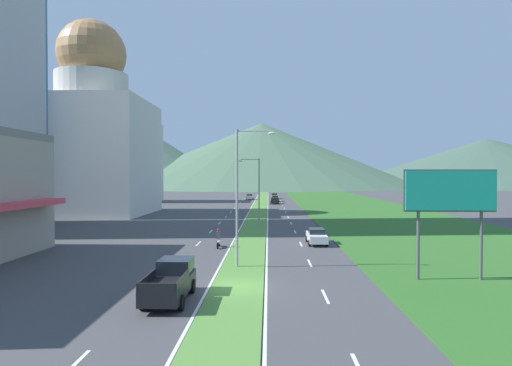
{
  "coord_description": "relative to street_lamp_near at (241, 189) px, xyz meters",
  "views": [
    {
      "loc": [
        1.89,
        -25.81,
        6.85
      ],
      "look_at": [
        -0.35,
        50.52,
        5.43
      ],
      "focal_mm": 30.01,
      "sensor_mm": 36.0,
      "label": 1
    }
  ],
  "objects": [
    {
      "name": "lane_dash_left_5",
      "position": [
        -4.95,
        19.87,
        -5.84
      ],
      "size": [
        0.16,
        2.8,
        0.01
      ],
      "primitive_type": "cube",
      "color": "silver",
      "rests_on": "ground_plane"
    },
    {
      "name": "lane_dash_right_7",
      "position": [
        5.25,
        38.13,
        -5.84
      ],
      "size": [
        0.16,
        2.8,
        0.01
      ],
      "primitive_type": "cube",
      "color": "silver",
      "rests_on": "ground_plane"
    },
    {
      "name": "car_3",
      "position": [
        -3.24,
        87.76,
        -5.05
      ],
      "size": [
        2.0,
        4.29,
        1.57
      ],
      "rotation": [
        0.0,
        0.0,
        1.57
      ],
      "color": "#B2B2B7",
      "rests_on": "ground_plane"
    },
    {
      "name": "lane_dash_right_5",
      "position": [
        5.25,
        19.87,
        -5.84
      ],
      "size": [
        0.16,
        2.8,
        0.01
      ],
      "primitive_type": "cube",
      "color": "silver",
      "rests_on": "ground_plane"
    },
    {
      "name": "lane_dash_right_15",
      "position": [
        5.25,
        111.14,
        -5.84
      ],
      "size": [
        0.16,
        2.8,
        0.01
      ],
      "primitive_type": "cube",
      "color": "silver",
      "rests_on": "ground_plane"
    },
    {
      "name": "hill_far_right",
      "position": [
        140.02,
        244.02,
        9.16
      ],
      "size": [
        187.85,
        187.85,
        30.01
      ],
      "primitive_type": "cone",
      "color": "#3D5647",
      "rests_on": "ground_plane"
    },
    {
      "name": "car_4",
      "position": [
        3.51,
        69.95,
        -5.09
      ],
      "size": [
        1.99,
        4.34,
        1.46
      ],
      "rotation": [
        0.0,
        0.0,
        -1.57
      ],
      "color": "black",
      "rests_on": "ground_plane"
    },
    {
      "name": "lane_dash_left_4",
      "position": [
        -4.95,
        10.75,
        -5.84
      ],
      "size": [
        0.16,
        2.8,
        0.01
      ],
      "primitive_type": "cube",
      "color": "silver",
      "rests_on": "ground_plane"
    },
    {
      "name": "grass_median",
      "position": [
        0.15,
        54.24,
        -5.82
      ],
      "size": [
        3.2,
        240.0,
        0.06
      ],
      "primitive_type": "cube",
      "color": "#518438",
      "rests_on": "ground_plane"
    },
    {
      "name": "lane_dash_left_11",
      "position": [
        -4.95,
        74.63,
        -5.84
      ],
      "size": [
        0.16,
        2.8,
        0.01
      ],
      "primitive_type": "cube",
      "color": "silver",
      "rests_on": "ground_plane"
    },
    {
      "name": "lane_dash_right_2",
      "position": [
        5.25,
        -7.51,
        -5.84
      ],
      "size": [
        0.16,
        2.8,
        0.01
      ],
      "primitive_type": "cube",
      "color": "silver",
      "rests_on": "ground_plane"
    },
    {
      "name": "lane_dash_right_12",
      "position": [
        5.25,
        83.76,
        -5.84
      ],
      "size": [
        0.16,
        2.8,
        0.01
      ],
      "primitive_type": "cube",
      "color": "silver",
      "rests_on": "ground_plane"
    },
    {
      "name": "lane_dash_right_10",
      "position": [
        5.25,
        65.51,
        -5.84
      ],
      "size": [
        0.16,
        2.8,
        0.01
      ],
      "primitive_type": "cube",
      "color": "silver",
      "rests_on": "ground_plane"
    },
    {
      "name": "pickup_truck_0",
      "position": [
        -3.34,
        -8.27,
        -4.86
      ],
      "size": [
        2.18,
        5.4,
        2.0
      ],
      "rotation": [
        0.0,
        0.0,
        1.57
      ],
      "color": "black",
      "rests_on": "ground_plane"
    },
    {
      "name": "lane_dash_left_8",
      "position": [
        -4.95,
        47.25,
        -5.84
      ],
      "size": [
        0.16,
        2.8,
        0.01
      ],
      "primitive_type": "cube",
      "color": "silver",
      "rests_on": "ground_plane"
    },
    {
      "name": "lane_dash_left_14",
      "position": [
        -4.95,
        102.01,
        -5.84
      ],
      "size": [
        0.16,
        2.8,
        0.01
      ],
      "primitive_type": "cube",
      "color": "silver",
      "rests_on": "ground_plane"
    },
    {
      "name": "billboard_roadside",
      "position": [
        13.8,
        -3.62,
        -0.33
      ],
      "size": [
        5.97,
        0.28,
        7.22
      ],
      "color": "#4C4C51",
      "rests_on": "ground_plane"
    },
    {
      "name": "lane_dash_right_8",
      "position": [
        5.25,
        47.25,
        -5.84
      ],
      "size": [
        0.16,
        2.8,
        0.01
      ],
      "primitive_type": "cube",
      "color": "silver",
      "rests_on": "ground_plane"
    },
    {
      "name": "lane_dash_left_2",
      "position": [
        -4.95,
        -7.51,
        -5.84
      ],
      "size": [
        0.16,
        2.8,
        0.01
      ],
      "primitive_type": "cube",
      "color": "silver",
      "rests_on": "ground_plane"
    },
    {
      "name": "lane_dash_left_15",
      "position": [
        -4.95,
        111.14,
        -5.84
      ],
      "size": [
        0.16,
        2.8,
        0.01
      ],
      "primitive_type": "cube",
      "color": "silver",
      "rests_on": "ground_plane"
    },
    {
      "name": "edge_line_median_right",
      "position": [
        1.9,
        54.24,
        -5.84
      ],
      "size": [
        0.16,
        240.0,
        0.01
      ],
      "primitive_type": "cube",
      "color": "silver",
      "rests_on": "ground_plane"
    },
    {
      "name": "lane_dash_right_4",
      "position": [
        5.25,
        10.75,
        -5.84
      ],
      "size": [
        0.16,
        2.8,
        0.01
      ],
      "primitive_type": "cube",
      "color": "silver",
      "rests_on": "ground_plane"
    },
    {
      "name": "street_lamp_near",
      "position": [
        0.0,
        0.0,
        0.0
      ],
      "size": [
        2.96,
        0.43,
        10.26
      ],
      "color": "#99999E",
      "rests_on": "ground_plane"
    },
    {
      "name": "edge_line_median_left",
      "position": [
        -1.6,
        54.24,
        -5.84
      ],
      "size": [
        0.16,
        240.0,
        0.01
      ],
      "primitive_type": "cube",
      "color": "silver",
      "rests_on": "ground_plane"
    },
    {
      "name": "street_lamp_mid",
      "position": [
        0.45,
        26.41,
        -0.59
      ],
      "size": [
        2.88,
        0.45,
        9.13
      ],
      "color": "#99999E",
      "rests_on": "ground_plane"
    },
    {
      "name": "lane_dash_left_12",
      "position": [
        -4.95,
        83.76,
        -5.84
      ],
      "size": [
        0.16,
        2.8,
        0.01
      ],
      "primitive_type": "cube",
      "color": "silver",
      "rests_on": "ground_plane"
    },
    {
      "name": "midrise_colored",
      "position": [
        -32.56,
        77.12,
        4.33
      ],
      "size": [
        12.3,
        12.3,
        20.36
      ],
      "primitive_type": "cube",
      "color": "silver",
      "rests_on": "ground_plane"
    },
    {
      "name": "lane_dash_right_13",
      "position": [
        5.25,
        92.89,
        -5.84
      ],
      "size": [
        0.16,
        2.8,
        0.01
      ],
      "primitive_type": "cube",
      "color": "silver",
      "rests_on": "ground_plane"
    },
    {
      "name": "lane_dash_right_14",
      "position": [
        5.25,
        102.01,
        -5.84
      ],
      "size": [
        0.16,
        2.8,
        0.01
      ],
      "primitive_type": "cube",
      "color": "silver",
      "rests_on": "ground_plane"
    },
    {
      "name": "lane_dash_left_13",
      "position": [
        -4.95,
        92.89,
        -5.84
      ],
      "size": [
        0.16,
        2.8,
        0.01
      ],
      "primitive_type": "cube",
      "color": "silver",
      "rests_on": "ground_plane"
    },
    {
      "name": "lane_dash_left_3",
      "position": [
        -4.95,
        1.62,
        -5.84
      ],
      "size": [
        0.16,
        2.8,
        0.01
      ],
      "primitive_type": "cube",
      "color": "silver",
      "rests_on": "ground_plane"
    },
    {
      "name": "car_1",
      "position": [
        6.82,
        10.91,
        -5.07
      ],
      "size": [
        1.88,
        4.53,
        1.52
      ],
      "rotation": [
        0.0,
        0.0,
        -1.57
      ],
      "color": "silver",
      "rests_on": "ground_plane"
    },
    {
      "name": "lane_dash_right_6",
      "position": [
        5.25,
        29.0,
        -5.84
      ],
      "size": [
        0.16,
        2.8,
        0.01
      ],
      "primitive_type": "cube",
      "color": "silver",
      "rests_on": "ground_plane"
    },
    {
      "name": "hill_far_center",
      "position": [
        -2.42,
        233.61,
        13.65
      ],
      "size": [
        188.92,
        188.92,
        38.99
      ],
      "primitive_type": "cone",
      "color": "#47664C",
      "rests_on": "ground_plane"
    },
    {
      "name": "lane_dash_right_11",
      "position": [
        5.25,
        74.63,
        -5.84
      ],
      "size": [
        0.16,
        2.8,
        0.01
      ],
      "primitive_type": "cube",
      "color": "silver",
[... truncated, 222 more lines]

